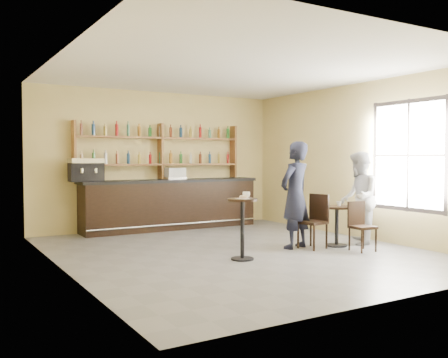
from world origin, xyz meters
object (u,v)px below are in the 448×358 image
man_main (295,195)px  patron_second (359,198)px  chair_west (312,222)px  chair_south (363,227)px  bar_counter (171,204)px  pastry_case (175,174)px  cafe_table (337,226)px  pedestal_table (242,229)px  espresso_machine (86,170)px

man_main → patron_second: man_main is taller
chair_west → patron_second: bearing=75.1°
patron_second → chair_south: bearing=2.7°
bar_counter → chair_south: bearing=-67.5°
bar_counter → pastry_case: (0.09, 0.00, 0.71)m
chair_south → patron_second: patron_second is taller
cafe_table → chair_west: bearing=174.8°
chair_west → cafe_table: bearing=74.1°
man_main → chair_south: (0.85, -0.84, -0.54)m
pedestal_table → chair_west: bearing=6.5°
chair_west → chair_south: (0.60, -0.65, -0.06)m
pedestal_table → man_main: size_ratio=0.51×
espresso_machine → chair_west: bearing=-45.7°
espresso_machine → pastry_case: (2.06, 0.00, -0.11)m
bar_counter → patron_second: patron_second is taller
pedestal_table → pastry_case: bearing=81.5°
chair_west → espresso_machine: bearing=-149.8°
pastry_case → man_main: man_main is taller
pedestal_table → man_main: (1.39, 0.38, 0.48)m
cafe_table → pedestal_table: bearing=-176.5°
man_main → espresso_machine: bearing=-67.0°
man_main → cafe_table: (0.80, -0.24, -0.60)m
pedestal_table → man_main: man_main is taller
bar_counter → chair_south: bar_counter is taller
pedestal_table → cafe_table: bearing=3.5°
pastry_case → chair_south: 4.66m
pastry_case → chair_south: bearing=-66.1°
espresso_machine → man_main: (2.89, -3.42, -0.42)m
pastry_case → cafe_table: 4.11m
espresso_machine → pastry_case: espresso_machine is taller
espresso_machine → chair_south: 5.75m
chair_west → patron_second: 1.16m
pedestal_table → cafe_table: (2.19, 0.14, -0.12)m
patron_second → pastry_case: bearing=-106.5°
bar_counter → pedestal_table: bearing=-97.1°
pastry_case → espresso_machine: bearing=-177.5°
man_main → chair_south: bearing=118.0°
bar_counter → pastry_case: 0.72m
chair_west → chair_south: 0.89m
pedestal_table → chair_south: (2.24, -0.46, -0.06)m
pedestal_table → patron_second: patron_second is taller
bar_counter → cafe_table: 4.05m
cafe_table → chair_south: (0.05, -0.60, 0.06)m
pastry_case → pedestal_table: bearing=-96.0°
espresso_machine → pastry_case: size_ratio=1.53×
pastry_case → cafe_table: pastry_case is taller
bar_counter → pastry_case: pastry_case is taller
bar_counter → pastry_case: bearing=0.0°
cafe_table → patron_second: (0.54, -0.03, 0.51)m
bar_counter → man_main: bearing=-75.0°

